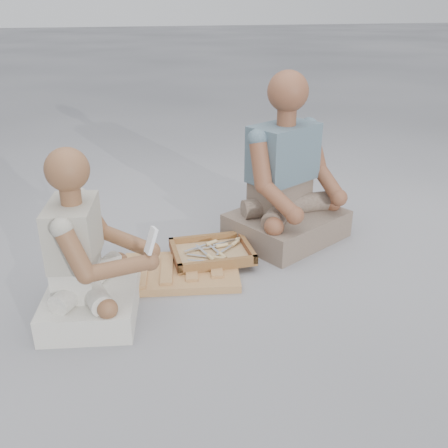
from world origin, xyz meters
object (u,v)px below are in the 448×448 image
object	(u,v)px
carved_panel	(180,272)
craftsman	(87,262)
tool_tray	(212,253)
companion	(287,186)

from	to	relation	value
carved_panel	craftsman	bearing A→B (deg)	-152.44
carved_panel	tool_tray	distance (m)	0.23
tool_tray	companion	distance (m)	0.63
carved_panel	craftsman	xyz separation A→B (m)	(-0.47, -0.24, 0.26)
carved_panel	craftsman	world-z (taller)	craftsman
carved_panel	companion	bearing A→B (deg)	23.16
craftsman	companion	bearing A→B (deg)	125.69
tool_tray	companion	bearing A→B (deg)	21.80
companion	carved_panel	bearing A→B (deg)	-3.77
carved_panel	companion	world-z (taller)	companion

